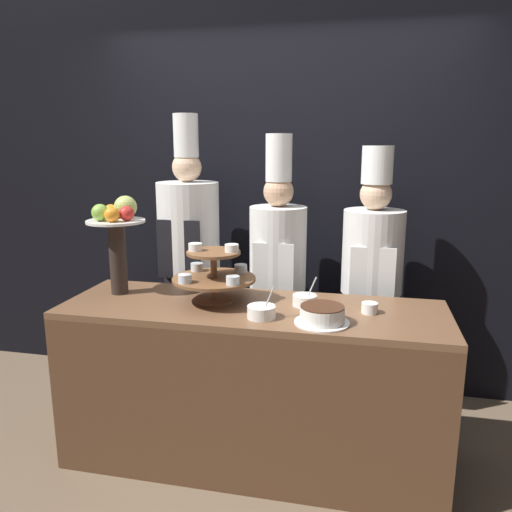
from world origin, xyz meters
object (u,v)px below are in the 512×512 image
Objects in this scene: fruit_pedestal at (118,230)px; cake_round at (322,315)px; serving_bowl_far at (305,300)px; cup_white at (370,308)px; chef_left at (189,253)px; serving_bowl_near at (261,312)px; chef_center_left at (278,268)px; chef_center_right at (372,274)px; tiered_stand at (214,273)px.

fruit_pedestal reaches higher than cake_round.
fruit_pedestal reaches higher than serving_bowl_far.
chef_left is (-1.18, 0.61, 0.10)m from cup_white.
fruit_pedestal is 0.97m from serving_bowl_near.
chef_center_left is (0.60, 0.00, -0.07)m from chef_left.
cup_white is at bearing -91.40° from chef_center_right.
fruit_pedestal reaches higher than tiered_stand.
serving_bowl_far is 1.02m from chef_left.
chef_center_right is (1.41, 0.55, -0.32)m from fruit_pedestal.
chef_center_right reaches higher than serving_bowl_far.
chef_center_right is at bearing 0.00° from chef_center_left.
cup_white is at bearing -46.67° from chef_center_left.
cake_round is at bearing -19.30° from tiered_stand.
chef_center_left is (-0.24, 0.56, 0.03)m from serving_bowl_far.
chef_left reaches higher than cup_white.
serving_bowl_far is at bearing -33.70° from chef_left.
chef_center_right is (0.35, 0.56, 0.02)m from serving_bowl_far.
serving_bowl_near is 0.30m from serving_bowl_far.
serving_bowl_near is (0.30, -0.19, -0.13)m from tiered_stand.
tiered_stand reaches higher than cup_white.
chef_center_right is (0.24, 0.81, 0.01)m from cake_round.
cup_white is (0.82, -0.01, -0.13)m from tiered_stand.
serving_bowl_far is (0.49, 0.04, -0.13)m from tiered_stand.
cake_round is (1.17, -0.26, -0.32)m from fruit_pedestal.
tiered_stand is 0.38m from serving_bowl_near.
serving_bowl_near reaches higher than serving_bowl_far.
cake_round is at bearing -40.41° from chef_left.
serving_bowl_near is (0.87, -0.25, -0.33)m from fruit_pedestal.
serving_bowl_near is at bearing -128.22° from serving_bowl_far.
tiered_stand is at bearing -5.14° from fruit_pedestal.
serving_bowl_far reaches higher than cup_white.
chef_left reaches higher than cake_round.
tiered_stand is 1.69× the size of cake_round.
cake_round is at bearing -137.96° from cup_white.
chef_left is at bearing 152.53° from cup_white.
fruit_pedestal is 1.44m from cup_white.
serving_bowl_far is at bearing 51.78° from serving_bowl_near.
tiered_stand is at bearing 147.08° from serving_bowl_near.
chef_center_right is at bearing 21.35° from fruit_pedestal.
serving_bowl_far is at bearing 114.05° from cake_round.
serving_bowl_near is (-0.52, -0.19, 0.00)m from cup_white.
serving_bowl_far is (-0.11, 0.25, -0.01)m from cake_round.
chef_center_right is at bearing 58.12° from serving_bowl_far.
serving_bowl_far is 0.08× the size of chef_left.
chef_left reaches higher than tiered_stand.
cup_white is 1.33m from chef_left.
chef_left reaches higher than serving_bowl_far.
tiered_stand is at bearing 160.70° from cake_round.
serving_bowl_far is 0.09× the size of chef_center_left.
cup_white is 0.04× the size of chef_left.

